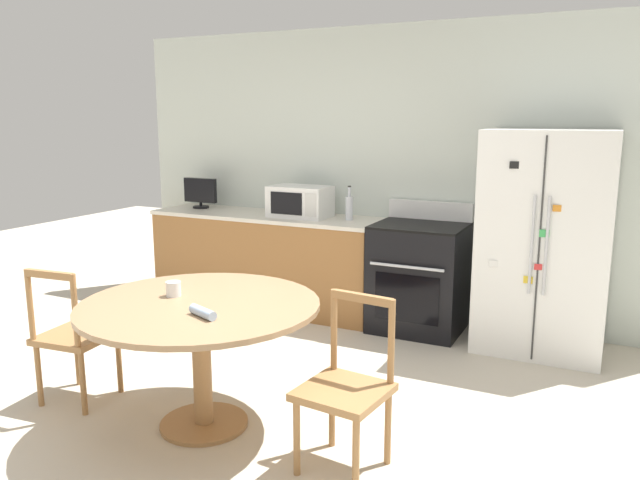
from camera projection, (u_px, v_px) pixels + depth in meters
ground_plane at (226, 435)px, 3.60m from camera, size 14.00×14.00×0.00m
back_wall at (388, 173)px, 5.68m from camera, size 5.20×0.10×2.60m
kitchen_counter at (267, 260)px, 5.99m from camera, size 2.27×0.64×0.90m
refrigerator at (545, 243)px, 4.78m from camera, size 0.95×0.72×1.72m
oven_range at (419, 276)px, 5.31m from camera, size 0.75×0.68×1.08m
microwave at (300, 201)px, 5.72m from camera, size 0.55×0.35×0.28m
countertop_tv at (200, 192)px, 6.26m from camera, size 0.37×0.16×0.30m
counter_bottle at (349, 207)px, 5.54m from camera, size 0.07×0.07×0.31m
dining_table at (200, 323)px, 3.59m from camera, size 1.38×1.38×0.76m
dining_chair_left at (74, 337)px, 3.96m from camera, size 0.46×0.46×0.90m
dining_chair_right at (346, 389)px, 3.20m from camera, size 0.46×0.46×0.90m
candle_glass at (174, 290)px, 3.69m from camera, size 0.09×0.09×0.09m
folded_napkin at (203, 312)px, 3.30m from camera, size 0.20×0.12×0.05m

